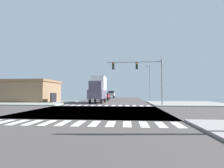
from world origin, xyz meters
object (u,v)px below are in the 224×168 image
object	(u,v)px
street_lamp	(149,80)
traffic_signal_mast	(140,71)
box_truck_middle_1	(98,89)
pickup_leading_3	(111,94)
sedan_queued_2	(105,96)
bank_building	(22,91)

from	to	relation	value
street_lamp	traffic_signal_mast	bearing A→B (deg)	-102.88
box_truck_middle_1	pickup_leading_3	bearing A→B (deg)	-90.00
traffic_signal_mast	sedan_queued_2	xyz separation A→B (m)	(-7.09, 16.64, -3.87)
traffic_signal_mast	street_lamp	xyz separation A→B (m)	(2.50, 10.92, -0.56)
street_lamp	box_truck_middle_1	bearing A→B (deg)	-154.23
traffic_signal_mast	box_truck_middle_1	bearing A→B (deg)	138.45
traffic_signal_mast	street_lamp	distance (m)	11.21
traffic_signal_mast	sedan_queued_2	distance (m)	18.50
pickup_leading_3	sedan_queued_2	bearing A→B (deg)	90.00
pickup_leading_3	box_truck_middle_1	distance (m)	26.57
street_lamp	pickup_leading_3	world-z (taller)	street_lamp
box_truck_middle_1	sedan_queued_2	bearing A→B (deg)	-90.00
bank_building	street_lamp	bearing A→B (deg)	6.23
street_lamp	bank_building	world-z (taller)	street_lamp
pickup_leading_3	box_truck_middle_1	bearing A→B (deg)	90.00
street_lamp	sedan_queued_2	world-z (taller)	street_lamp
traffic_signal_mast	box_truck_middle_1	size ratio (longest dim) A/B	1.11
bank_building	sedan_queued_2	size ratio (longest dim) A/B	3.38
traffic_signal_mast	box_truck_middle_1	distance (m)	9.78
sedan_queued_2	box_truck_middle_1	xyz separation A→B (m)	(-0.00, -10.36, 1.45)
traffic_signal_mast	bank_building	bearing A→B (deg)	160.27
traffic_signal_mast	sedan_queued_2	size ratio (longest dim) A/B	1.85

